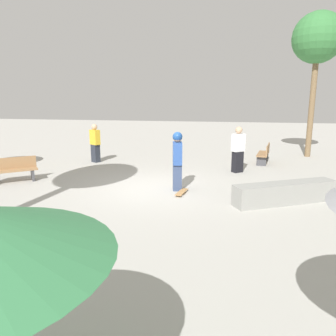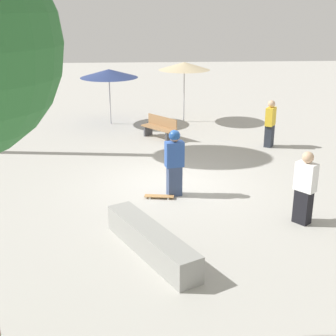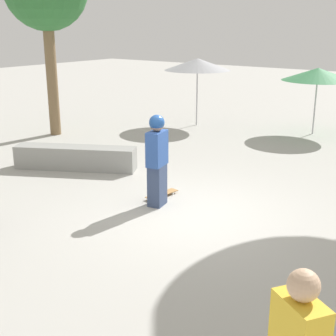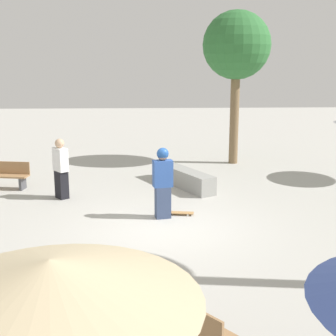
{
  "view_description": "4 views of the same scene",
  "coord_description": "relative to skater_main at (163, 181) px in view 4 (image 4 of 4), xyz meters",
  "views": [
    {
      "loc": [
        2.41,
        -9.9,
        2.89
      ],
      "look_at": [
        0.52,
        -0.12,
        0.73
      ],
      "focal_mm": 35.0,
      "sensor_mm": 36.0,
      "label": 1
    },
    {
      "loc": [
        12.68,
        -0.9,
        5.0
      ],
      "look_at": [
        0.82,
        -0.14,
        0.8
      ],
      "focal_mm": 50.0,
      "sensor_mm": 36.0,
      "label": 2
    },
    {
      "loc": [
        -4.64,
        7.03,
        3.52
      ],
      "look_at": [
        0.46,
        0.12,
        0.86
      ],
      "focal_mm": 50.0,
      "sensor_mm": 36.0,
      "label": 3
    },
    {
      "loc": [
        -10.79,
        0.39,
        3.98
      ],
      "look_at": [
        0.46,
        -0.09,
        1.4
      ],
      "focal_mm": 50.0,
      "sensor_mm": 36.0,
      "label": 4
    }
  ],
  "objects": [
    {
      "name": "concrete_ledge",
      "position": [
        3.17,
        -0.73,
        -0.71
      ],
      "size": [
        2.95,
        1.93,
        0.58
      ],
      "rotation": [
        0.0,
        0.0,
        0.49
      ],
      "color": "gray",
      "rests_on": "ground_plane"
    },
    {
      "name": "ground_plane",
      "position": [
        -0.79,
        -0.03,
        -1.0
      ],
      "size": [
        60.0,
        60.0,
        0.0
      ],
      "primitive_type": "plane",
      "color": "#B2AFA8"
    },
    {
      "name": "bystander_far",
      "position": [
        1.91,
        2.93,
        -0.1
      ],
      "size": [
        0.55,
        0.52,
        1.79
      ],
      "rotation": [
        0.0,
        0.0,
        3.81
      ],
      "color": "black",
      "rests_on": "ground_plane"
    },
    {
      "name": "bench_far",
      "position": [
        3.11,
        4.96,
        -0.57
      ],
      "size": [
        0.7,
        1.65,
        0.85
      ],
      "rotation": [
        0.0,
        0.0,
        1.4
      ],
      "color": "#47474C",
      "rests_on": "ground_plane"
    },
    {
      "name": "skateboard",
      "position": [
        0.21,
        -0.43,
        -0.94
      ],
      "size": [
        0.32,
        0.82,
        0.07
      ],
      "rotation": [
        0.0,
        0.0,
        4.56
      ],
      "color": "#B7844C",
      "rests_on": "ground_plane"
    },
    {
      "name": "bench_near",
      "position": [
        -5.75,
        -0.13,
        -0.57
      ],
      "size": [
        1.51,
        1.37,
        0.85
      ],
      "rotation": [
        0.0,
        0.0,
        3.84
      ],
      "color": "#47474C",
      "rests_on": "ground_plane"
    },
    {
      "name": "shade_umbrella_tan",
      "position": [
        -8.48,
        1.07,
        1.45
      ],
      "size": [
        2.23,
        2.23,
        2.61
      ],
      "color": "#B7B7BC",
      "rests_on": "ground_plane"
    },
    {
      "name": "skater_main",
      "position": [
        0.0,
        0.0,
        0.0
      ],
      "size": [
        0.37,
        0.54,
        1.85
      ],
      "rotation": [
        0.0,
        0.0,
        4.92
      ],
      "color": "#38476B",
      "rests_on": "ground_plane"
    },
    {
      "name": "palm_tree_right",
      "position": [
        6.6,
        -3.02,
        3.51
      ],
      "size": [
        2.59,
        2.59,
        5.87
      ],
      "color": "brown",
      "rests_on": "ground_plane"
    }
  ]
}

